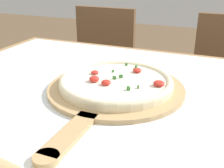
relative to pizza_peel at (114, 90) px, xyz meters
name	(u,v)px	position (x,y,z in m)	size (l,w,h in m)	color
dining_table	(88,134)	(-0.06, -0.05, -0.13)	(1.11, 1.04, 0.78)	#A87F51
towel_cloth	(86,97)	(-0.06, -0.05, -0.01)	(1.03, 0.96, 0.00)	silver
pizza_peel	(114,90)	(0.00, 0.00, 0.00)	(0.38, 0.55, 0.01)	tan
pizza	(116,82)	(0.00, 0.02, 0.02)	(0.32, 0.32, 0.03)	beige
chair_left	(100,71)	(-0.43, 0.83, -0.28)	(0.40, 0.40, 0.88)	brown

